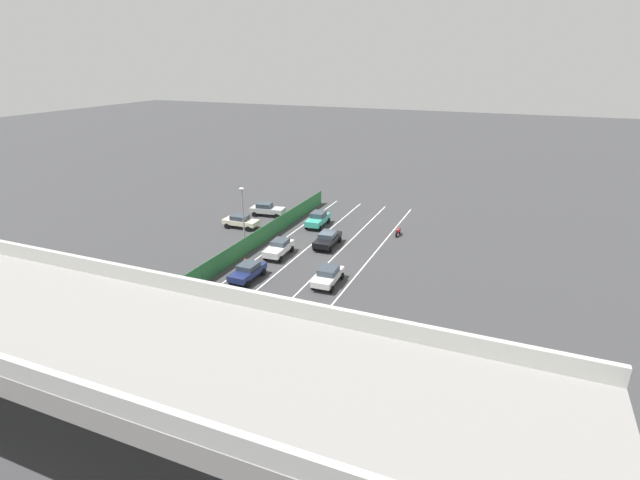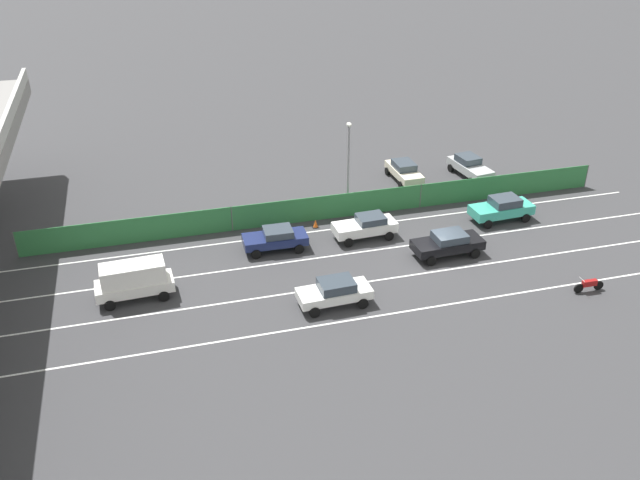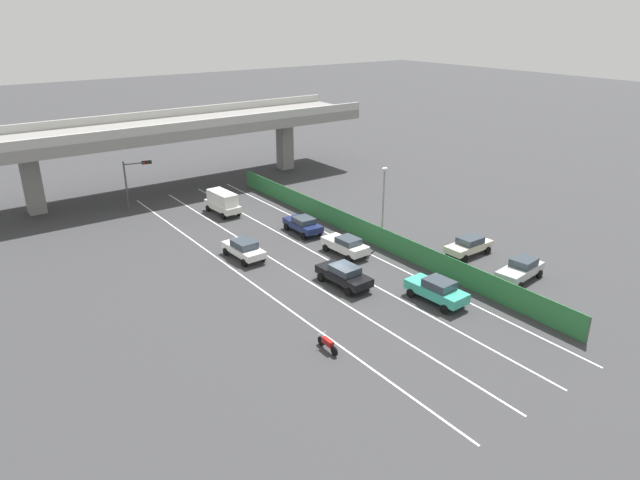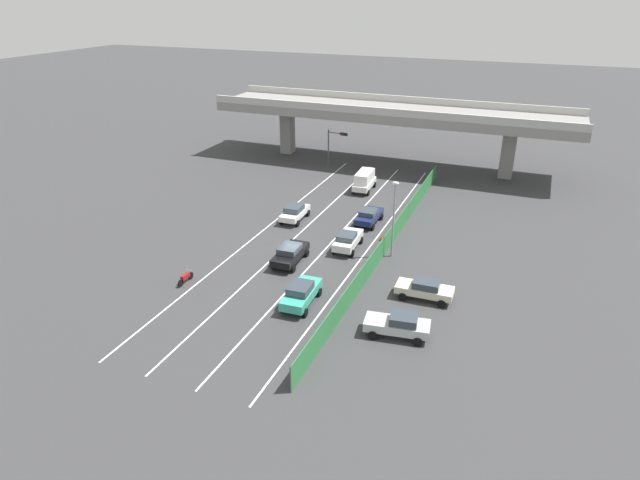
% 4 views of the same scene
% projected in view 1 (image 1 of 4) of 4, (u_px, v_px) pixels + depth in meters
% --- Properties ---
extents(ground_plane, '(300.00, 300.00, 0.00)m').
position_uv_depth(ground_plane, '(324.00, 249.00, 51.88)').
color(ground_plane, '#38383A').
extents(lane_line_left_edge, '(0.14, 46.12, 0.01)m').
position_uv_depth(lane_line_left_edge, '(356.00, 276.00, 45.58)').
color(lane_line_left_edge, silver).
rests_on(lane_line_left_edge, ground).
extents(lane_line_mid_left, '(0.14, 46.12, 0.01)m').
position_uv_depth(lane_line_mid_left, '(321.00, 270.00, 46.87)').
color(lane_line_mid_left, silver).
rests_on(lane_line_mid_left, ground).
extents(lane_line_mid_right, '(0.14, 46.12, 0.01)m').
position_uv_depth(lane_line_mid_right, '(288.00, 264.00, 48.16)').
color(lane_line_mid_right, silver).
rests_on(lane_line_mid_right, ground).
extents(lane_line_right_edge, '(0.14, 46.12, 0.01)m').
position_uv_depth(lane_line_right_edge, '(257.00, 259.00, 49.45)').
color(lane_line_right_edge, silver).
rests_on(lane_line_right_edge, ground).
extents(elevated_overpass, '(46.38, 9.11, 8.22)m').
position_uv_depth(elevated_overpass, '(90.00, 335.00, 23.56)').
color(elevated_overpass, gray).
rests_on(elevated_overpass, ground).
extents(green_fence, '(0.10, 42.22, 1.84)m').
position_uv_depth(green_fence, '(242.00, 248.00, 49.72)').
color(green_fence, '#2D753D').
rests_on(green_fence, ground).
extents(car_van_white, '(2.14, 4.56, 2.26)m').
position_uv_depth(car_van_white, '(223.00, 321.00, 35.21)').
color(car_van_white, silver).
rests_on(car_van_white, ground).
extents(car_sedan_black, '(2.19, 4.69, 1.59)m').
position_uv_depth(car_sedan_black, '(328.00, 239.00, 52.39)').
color(car_sedan_black, black).
rests_on(car_sedan_black, ground).
extents(car_hatchback_white, '(2.08, 4.38, 1.61)m').
position_uv_depth(car_hatchback_white, '(279.00, 247.00, 49.90)').
color(car_hatchback_white, silver).
rests_on(car_hatchback_white, ground).
extents(car_sedan_white, '(2.11, 4.33, 1.59)m').
position_uv_depth(car_sedan_white, '(328.00, 275.00, 43.59)').
color(car_sedan_white, white).
rests_on(car_sedan_white, ground).
extents(car_sedan_navy, '(2.04, 4.24, 1.52)m').
position_uv_depth(car_sedan_navy, '(248.00, 271.00, 44.52)').
color(car_sedan_navy, navy).
rests_on(car_sedan_navy, ground).
extents(car_taxi_teal, '(2.18, 4.59, 1.73)m').
position_uv_depth(car_taxi_teal, '(318.00, 219.00, 58.71)').
color(car_taxi_teal, teal).
rests_on(car_taxi_teal, ground).
extents(motorcycle, '(0.60, 1.95, 0.93)m').
position_uv_depth(motorcycle, '(398.00, 232.00, 55.76)').
color(motorcycle, black).
rests_on(motorcycle, ground).
extents(parked_wagon_silver, '(4.57, 2.43, 1.65)m').
position_uv_depth(parked_wagon_silver, '(267.00, 209.00, 62.60)').
color(parked_wagon_silver, '#B2B5B7').
rests_on(parked_wagon_silver, ground).
extents(parked_sedan_cream, '(4.31, 2.02, 1.57)m').
position_uv_depth(parked_sedan_cream, '(241.00, 221.00, 58.11)').
color(parked_sedan_cream, beige).
rests_on(parked_sedan_cream, ground).
extents(traffic_light, '(2.80, 0.82, 4.95)m').
position_uv_depth(traffic_light, '(249.00, 366.00, 26.34)').
color(traffic_light, '#47474C').
rests_on(traffic_light, ground).
extents(street_lamp, '(0.60, 0.36, 6.87)m').
position_uv_depth(street_lamp, '(243.00, 213.00, 50.16)').
color(street_lamp, gray).
rests_on(street_lamp, ground).
extents(traffic_cone, '(0.47, 0.47, 0.56)m').
position_uv_depth(traffic_cone, '(245.00, 260.00, 48.46)').
color(traffic_cone, orange).
rests_on(traffic_cone, ground).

